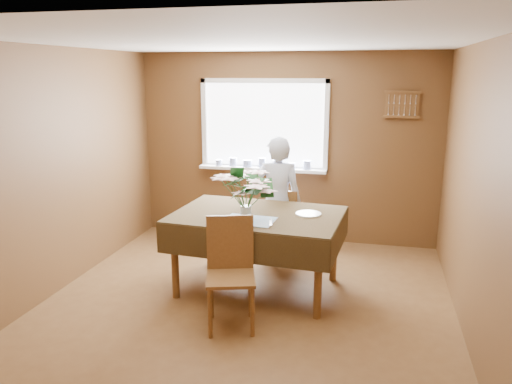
% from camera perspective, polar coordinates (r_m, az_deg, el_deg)
% --- Properties ---
extents(floor, '(4.50, 4.50, 0.00)m').
position_cam_1_polar(floor, '(4.95, -1.54, -13.39)').
color(floor, brown).
rests_on(floor, ground).
extents(ceiling, '(4.50, 4.50, 0.00)m').
position_cam_1_polar(ceiling, '(4.42, -1.76, 16.89)').
color(ceiling, white).
rests_on(ceiling, wall_back).
extents(wall_back, '(4.00, 0.00, 4.00)m').
position_cam_1_polar(wall_back, '(6.68, 3.45, 5.01)').
color(wall_back, brown).
rests_on(wall_back, floor).
extents(wall_front, '(4.00, 0.00, 4.00)m').
position_cam_1_polar(wall_front, '(2.52, -15.41, -10.19)').
color(wall_front, brown).
rests_on(wall_front, floor).
extents(wall_left, '(0.00, 4.50, 4.50)m').
position_cam_1_polar(wall_left, '(5.40, -22.61, 1.91)').
color(wall_left, brown).
rests_on(wall_left, floor).
extents(wall_right, '(0.00, 4.50, 4.50)m').
position_cam_1_polar(wall_right, '(4.45, 24.06, -0.55)').
color(wall_right, brown).
rests_on(wall_right, floor).
extents(window_assembly, '(1.72, 0.20, 1.22)m').
position_cam_1_polar(window_assembly, '(6.67, 0.85, 5.83)').
color(window_assembly, white).
rests_on(window_assembly, wall_back).
extents(spoon_rack, '(0.44, 0.05, 0.33)m').
position_cam_1_polar(spoon_rack, '(6.49, 16.36, 9.57)').
color(spoon_rack, brown).
rests_on(spoon_rack, wall_back).
extents(dining_table, '(1.79, 1.28, 0.84)m').
position_cam_1_polar(dining_table, '(5.15, 0.17, -3.57)').
color(dining_table, brown).
rests_on(dining_table, floor).
extents(chair_far, '(0.46, 0.46, 0.89)m').
position_cam_1_polar(chair_far, '(6.04, 3.29, -3.32)').
color(chair_far, brown).
rests_on(chair_far, floor).
extents(chair_near, '(0.53, 0.53, 0.99)m').
position_cam_1_polar(chair_near, '(4.53, -2.93, -8.59)').
color(chair_near, brown).
rests_on(chair_near, floor).
extents(seated_woman, '(0.59, 0.41, 1.53)m').
position_cam_1_polar(seated_woman, '(5.86, 2.48, -1.02)').
color(seated_woman, white).
rests_on(seated_woman, floor).
extents(flower_bouquet, '(0.56, 0.56, 0.48)m').
position_cam_1_polar(flower_bouquet, '(4.85, -1.19, 0.39)').
color(flower_bouquet, white).
rests_on(flower_bouquet, dining_table).
extents(side_plate, '(0.28, 0.28, 0.01)m').
position_cam_1_polar(side_plate, '(5.11, 6.01, -2.50)').
color(side_plate, white).
rests_on(side_plate, dining_table).
extents(table_knife, '(0.07, 0.24, 0.00)m').
position_cam_1_polar(table_knife, '(4.81, 1.69, -3.45)').
color(table_knife, silver).
rests_on(table_knife, dining_table).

